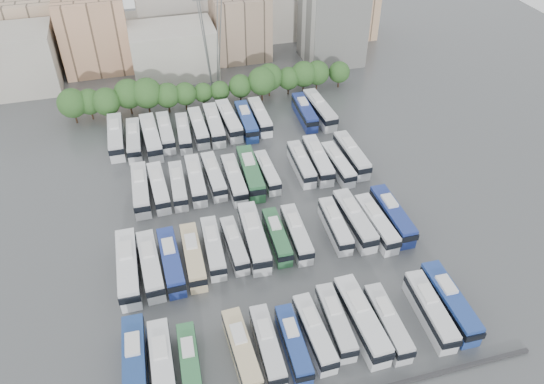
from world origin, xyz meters
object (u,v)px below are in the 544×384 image
object	(u,v)px
bus_r2_s4	(196,180)
bus_r2_s10	(301,163)
bus_r2_s3	(178,185)
bus_r3_s6	(214,124)
bus_r3_s2	(151,137)
bus_r1_s11	(354,220)
bus_r1_s4	(213,247)
bus_r2_s11	(318,160)
bus_r2_s12	(338,164)
bus_r0_s9	(361,319)
bus_r2_s13	(351,155)
bus_r0_s6	(293,343)
bus_r2_s6	(234,179)
bus_r1_s10	(335,225)
bus_r1_s12	(376,223)
bus_r0_s8	(335,321)
bus_r3_s8	(246,121)
bus_r0_s13	(450,302)
bus_r3_s12	(305,112)
bus_r0_s10	(388,322)
bus_r3_s7	(229,120)
bus_r1_s7	(277,236)
bus_r1_s2	(171,261)
bus_r2_s8	(267,172)
bus_r0_s2	(190,363)
bus_r0_s5	(267,345)
bus_r0_s7	(314,333)
bus_r0_s4	(242,351)
bus_r0_s12	(430,310)
bus_r1_s1	(151,265)
bus_r0_s1	(163,367)
bus_r3_s0	(116,136)
bus_r2_s2	(159,187)
bus_r2_s7	(250,173)
bus_r2_s1	(141,189)
bus_r3_s1	(134,140)
electricity_pylon	(209,10)
bus_r3_s3	(166,132)
bus_r1_s5	(234,245)
bus_r3_s9	(260,116)
bus_r3_s4	(184,132)
bus_r1_s0	(128,267)
bus_r0_s0	(135,364)
bus_r2_s5	(214,176)
bus_r1_s13	(392,215)

from	to	relation	value
bus_r2_s4	bus_r2_s10	bearing A→B (deg)	0.98
bus_r2_s3	bus_r3_s6	distance (m)	20.75
bus_r2_s3	bus_r3_s2	world-z (taller)	bus_r3_s2
bus_r1_s11	bus_r1_s4	bearing A→B (deg)	178.70
bus_r2_s11	bus_r2_s12	xyz separation A→B (m)	(3.29, -1.98, -0.20)
bus_r0_s9	bus_r2_s13	size ratio (longest dim) A/B	1.06
bus_r0_s6	bus_r2_s6	size ratio (longest dim) A/B	0.91
bus_r1_s10	bus_r2_s12	xyz separation A→B (m)	(6.50, 15.92, 0.02)
bus_r1_s10	bus_r1_s12	size ratio (longest dim) A/B	0.93
bus_r0_s8	bus_r3_s8	world-z (taller)	bus_r3_s8
bus_r0_s13	bus_r3_s12	xyz separation A→B (m)	(-3.21, 54.91, -0.11)
bus_r0_s10	bus_r3_s7	world-z (taller)	bus_r3_s7
bus_r0_s6	bus_r1_s7	distance (m)	20.13
bus_r1_s2	bus_r2_s8	world-z (taller)	bus_r1_s2
bus_r0_s2	bus_r0_s5	bearing A→B (deg)	2.01
bus_r0_s7	bus_r1_s12	bearing A→B (deg)	45.11
bus_r0_s4	bus_r0_s12	bearing A→B (deg)	-3.56
bus_r0_s12	bus_r3_s6	distance (m)	58.70
bus_r1_s1	bus_r1_s4	xyz separation A→B (m)	(9.68, 1.36, -0.12)
bus_r0_s10	bus_r0_s1	bearing A→B (deg)	179.15
bus_r2_s6	bus_r2_s11	xyz separation A→B (m)	(16.47, 1.69, 0.09)
bus_r0_s9	bus_r3_s7	size ratio (longest dim) A/B	1.03
bus_r0_s5	bus_r3_s0	xyz separation A→B (m)	(-16.70, 55.31, 0.31)
bus_r1_s4	bus_r2_s2	distance (m)	18.55
bus_r3_s0	bus_r0_s12	bearing A→B (deg)	-53.88
bus_r2_s7	bus_r3_s8	distance (m)	18.46
bus_r2_s1	bus_r3_s1	world-z (taller)	bus_r2_s1
bus_r3_s2	bus_r2_s1	bearing A→B (deg)	-103.69
bus_r1_s12	bus_r3_s2	xyz separation A→B (m)	(-32.98, 35.38, 0.22)
electricity_pylon	bus_r3_s3	size ratio (longest dim) A/B	2.82
electricity_pylon	bus_r1_s5	world-z (taller)	electricity_pylon
bus_r2_s12	bus_r3_s12	distance (m)	19.77
bus_r0_s13	bus_r2_s13	xyz separation A→B (m)	(0.39, 37.04, -0.05)
bus_r3_s9	bus_r0_s9	bearing A→B (deg)	-89.70
bus_r1_s4	bus_r2_s13	size ratio (longest dim) A/B	0.92
electricity_pylon	bus_r2_s4	xyz separation A→B (m)	(-10.30, -37.19, -16.79)
bus_r0_s2	bus_r2_s13	world-z (taller)	bus_r2_s13
bus_r0_s1	bus_r2_s4	size ratio (longest dim) A/B	1.03
bus_r3_s6	bus_r2_s13	bearing A→B (deg)	-36.00
bus_r1_s12	bus_r2_s2	distance (m)	38.16
bus_r3_s4	bus_r1_s0	bearing A→B (deg)	-107.20
bus_r0_s7	bus_r2_s13	distance (m)	41.89
bus_r1_s10	bus_r1_s2	bearing A→B (deg)	-175.29
bus_r0_s0	bus_r1_s1	world-z (taller)	bus_r0_s0
bus_r2_s7	bus_r0_s1	bearing A→B (deg)	-116.53
bus_r2_s8	bus_r3_s2	bearing A→B (deg)	137.97
bus_r1_s4	bus_r3_s2	bearing A→B (deg)	102.84
bus_r0_s12	bus_r2_s5	size ratio (longest dim) A/B	1.05
bus_r1_s13	bus_r2_s12	distance (m)	16.65
bus_r1_s13	bus_r2_s5	bearing A→B (deg)	144.70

